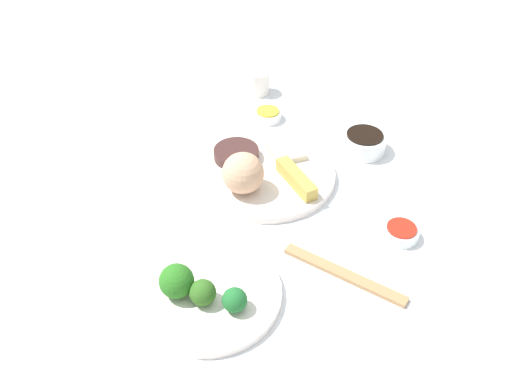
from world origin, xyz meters
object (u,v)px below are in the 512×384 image
object	(u,v)px
broccoli_plate	(209,293)
teacup	(258,82)
soy_sauce_bowl	(364,143)
sauce_ramekin_hot_mustard	(268,116)
chopsticks_pair	(344,274)
sauce_ramekin_sweet_and_sour	(401,233)
main_plate	(265,174)

from	to	relation	value
broccoli_plate	teacup	bearing A→B (deg)	-92.53
soy_sauce_bowl	sauce_ramekin_hot_mustard	distance (m)	0.23
sauce_ramekin_hot_mustard	teacup	size ratio (longest dim) A/B	1.10
sauce_ramekin_hot_mustard	chopsticks_pair	world-z (taller)	sauce_ramekin_hot_mustard
sauce_ramekin_sweet_and_sour	sauce_ramekin_hot_mustard	bearing A→B (deg)	-54.89
broccoli_plate	sauce_ramekin_sweet_and_sour	distance (m)	0.35
broccoli_plate	sauce_ramekin_hot_mustard	bearing A→B (deg)	-96.60
broccoli_plate	sauce_ramekin_hot_mustard	world-z (taller)	sauce_ramekin_hot_mustard
broccoli_plate	soy_sauce_bowl	xyz separation A→B (m)	(-0.27, -0.41, 0.01)
broccoli_plate	chopsticks_pair	xyz separation A→B (m)	(-0.21, -0.06, -0.00)
main_plate	sauce_ramekin_hot_mustard	xyz separation A→B (m)	(0.01, -0.21, 0.00)
soy_sauce_bowl	teacup	size ratio (longest dim) A/B	1.62
sauce_ramekin_hot_mustard	chopsticks_pair	bearing A→B (deg)	108.37
sauce_ramekin_sweet_and_sour	chopsticks_pair	size ratio (longest dim) A/B	0.29
main_plate	soy_sauce_bowl	distance (m)	0.23
main_plate	broccoli_plate	size ratio (longest dim) A/B	1.21
chopsticks_pair	main_plate	bearing A→B (deg)	-59.75
main_plate	sauce_ramekin_hot_mustard	distance (m)	0.21
sauce_ramekin_sweet_and_sour	teacup	distance (m)	0.56
sauce_ramekin_sweet_and_sour	chopsticks_pair	distance (m)	0.14
broccoli_plate	teacup	xyz separation A→B (m)	(-0.03, -0.64, 0.02)
soy_sauce_bowl	teacup	distance (m)	0.33
broccoli_plate	sauce_ramekin_hot_mustard	size ratio (longest dim) A/B	3.63
sauce_ramekin_sweet_and_sour	teacup	bearing A→B (deg)	-59.27
sauce_ramekin_sweet_and_sour	teacup	world-z (taller)	teacup
main_plate	soy_sauce_bowl	bearing A→B (deg)	-152.43
chopsticks_pair	broccoli_plate	bearing A→B (deg)	15.27
sauce_ramekin_hot_mustard	sauce_ramekin_sweet_and_sour	world-z (taller)	same
soy_sauce_bowl	sauce_ramekin_sweet_and_sour	distance (m)	0.26
main_plate	sauce_ramekin_hot_mustard	world-z (taller)	sauce_ramekin_hot_mustard
chopsticks_pair	sauce_ramekin_hot_mustard	bearing A→B (deg)	-71.63
teacup	sauce_ramekin_hot_mustard	bearing A→B (deg)	104.83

